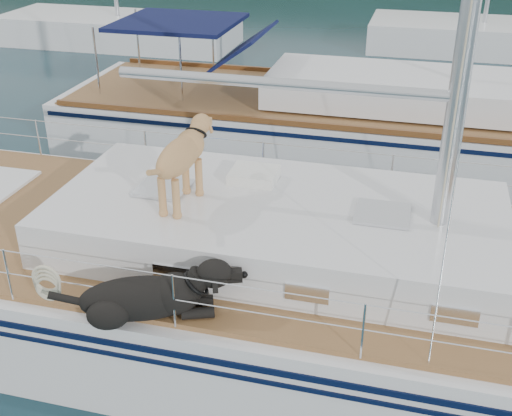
# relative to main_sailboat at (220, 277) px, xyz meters

# --- Properties ---
(ground) EXTENTS (120.00, 120.00, 0.00)m
(ground) POSITION_rel_main_sailboat_xyz_m (-0.09, 0.01, -0.68)
(ground) COLOR black
(ground) RESTS_ON ground
(main_sailboat) EXTENTS (12.00, 4.12, 14.01)m
(main_sailboat) POSITION_rel_main_sailboat_xyz_m (0.00, 0.00, 0.00)
(main_sailboat) COLOR silver
(main_sailboat) RESTS_ON ground
(neighbor_sailboat) EXTENTS (11.00, 3.50, 13.30)m
(neighbor_sailboat) POSITION_rel_main_sailboat_xyz_m (0.52, 6.14, -0.05)
(neighbor_sailboat) COLOR silver
(neighbor_sailboat) RESTS_ON ground
(bg_boat_west) EXTENTS (8.00, 3.00, 11.65)m
(bg_boat_west) POSITION_rel_main_sailboat_xyz_m (-8.09, 14.01, -0.23)
(bg_boat_west) COLOR silver
(bg_boat_west) RESTS_ON ground
(bg_boat_center) EXTENTS (7.20, 3.00, 11.65)m
(bg_boat_center) POSITION_rel_main_sailboat_xyz_m (3.91, 16.01, -0.23)
(bg_boat_center) COLOR silver
(bg_boat_center) RESTS_ON ground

